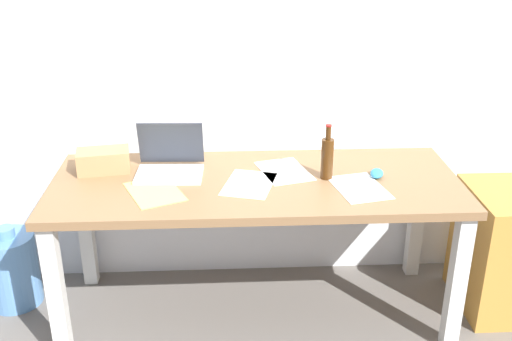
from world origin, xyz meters
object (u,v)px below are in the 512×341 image
(water_cooler_jug, at_px, (12,269))
(filing_cabinet, at_px, (505,250))
(desk, at_px, (256,198))
(computer_mouse, at_px, (377,173))
(laptop_left, at_px, (170,163))
(cardboard_box, at_px, (103,161))
(beer_bottle, at_px, (327,157))

(water_cooler_jug, height_order, filing_cabinet, filing_cabinet)
(desk, height_order, water_cooler_jug, desk)
(desk, xyz_separation_m, computer_mouse, (0.57, 0.01, 0.11))
(laptop_left, relative_size, cardboard_box, 1.31)
(beer_bottle, xyz_separation_m, water_cooler_jug, (-1.58, 0.13, -0.64))
(desk, distance_m, water_cooler_jug, 1.33)
(cardboard_box, bearing_deg, water_cooler_jug, -179.41)
(cardboard_box, bearing_deg, computer_mouse, -5.92)
(computer_mouse, bearing_deg, water_cooler_jug, -168.61)
(laptop_left, distance_m, cardboard_box, 0.32)
(desk, height_order, cardboard_box, cardboard_box)
(laptop_left, bearing_deg, water_cooler_jug, 177.65)
(laptop_left, relative_size, beer_bottle, 1.22)
(filing_cabinet, bearing_deg, desk, -179.96)
(laptop_left, bearing_deg, filing_cabinet, -3.71)
(desk, bearing_deg, beer_bottle, 1.73)
(filing_cabinet, bearing_deg, beer_bottle, 179.43)
(beer_bottle, distance_m, cardboard_box, 1.07)
(water_cooler_jug, distance_m, filing_cabinet, 2.51)
(cardboard_box, bearing_deg, beer_bottle, -7.47)
(beer_bottle, height_order, cardboard_box, beer_bottle)
(computer_mouse, height_order, filing_cabinet, computer_mouse)
(desk, relative_size, computer_mouse, 19.05)
(beer_bottle, height_order, filing_cabinet, beer_bottle)
(desk, bearing_deg, cardboard_box, 168.44)
(laptop_left, relative_size, filing_cabinet, 0.50)
(desk, bearing_deg, laptop_left, 165.01)
(computer_mouse, height_order, water_cooler_jug, computer_mouse)
(beer_bottle, relative_size, cardboard_box, 1.08)
(water_cooler_jug, bearing_deg, computer_mouse, -4.06)
(beer_bottle, relative_size, water_cooler_jug, 0.61)
(water_cooler_jug, bearing_deg, desk, -6.54)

